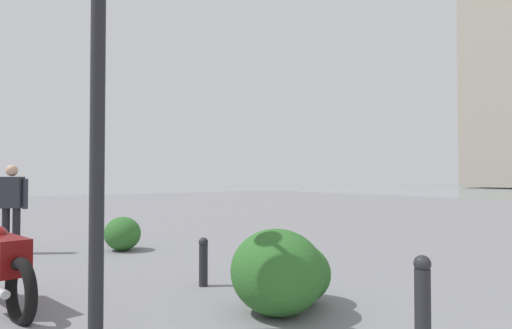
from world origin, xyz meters
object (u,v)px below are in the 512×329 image
object	(u,v)px
lamppost	(98,69)
bollard_mid	(203,261)
pedestrian	(11,202)
bollard_near	(423,313)

from	to	relation	value
lamppost	bollard_mid	bearing A→B (deg)	-58.60
pedestrian	bollard_near	distance (m)	7.96
lamppost	bollard_near	world-z (taller)	lamppost
bollard_mid	lamppost	bearing A→B (deg)	121.40
bollard_near	lamppost	bearing A→B (deg)	37.35
lamppost	pedestrian	bearing A→B (deg)	0.62
lamppost	bollard_near	xyz separation A→B (m)	(-2.30, -1.76, -2.05)
pedestrian	lamppost	bearing A→B (deg)	-179.38
pedestrian	bollard_near	xyz separation A→B (m)	(-7.73, -1.82, -0.52)
pedestrian	bollard_mid	world-z (taller)	pedestrian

